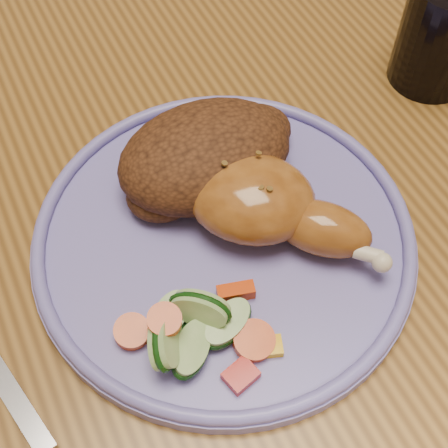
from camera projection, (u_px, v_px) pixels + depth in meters
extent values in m
plane|color=brown|center=(234.00, 416.00, 1.14)|extent=(4.00, 4.00, 0.00)
cube|color=brown|center=(245.00, 161.00, 0.54)|extent=(0.90, 1.40, 0.04)
cube|color=#4C2D16|center=(92.00, 50.00, 1.06)|extent=(0.42, 0.42, 0.04)
cylinder|color=#4C2D16|center=(53.00, 240.00, 1.11)|extent=(0.04, 0.04, 0.41)
cylinder|color=#4C2D16|center=(0.00, 108.00, 1.29)|extent=(0.04, 0.04, 0.41)
cylinder|color=#4C2D16|center=(233.00, 170.00, 1.20)|extent=(0.04, 0.04, 0.41)
cylinder|color=#4C2D16|center=(160.00, 56.00, 1.38)|extent=(0.04, 0.04, 0.41)
cylinder|color=#6960B1|center=(224.00, 240.00, 0.46)|extent=(0.28, 0.28, 0.01)
torus|color=#6960B1|center=(224.00, 232.00, 0.45)|extent=(0.28, 0.28, 0.01)
ellipsoid|color=#96571F|center=(251.00, 198.00, 0.44)|extent=(0.12, 0.12, 0.05)
ellipsoid|color=#96571F|center=(322.00, 228.00, 0.44)|extent=(0.08, 0.08, 0.04)
sphere|color=beige|center=(382.00, 263.00, 0.42)|extent=(0.01, 0.01, 0.01)
ellipsoid|color=#492512|center=(205.00, 155.00, 0.47)|extent=(0.14, 0.10, 0.06)
ellipsoid|color=#492512|center=(251.00, 134.00, 0.49)|extent=(0.07, 0.05, 0.04)
ellipsoid|color=#492512|center=(163.00, 193.00, 0.46)|extent=(0.06, 0.05, 0.03)
cube|color=#A50A05|center=(241.00, 375.00, 0.39)|extent=(0.02, 0.02, 0.01)
cube|color=#E5A507|center=(270.00, 346.00, 0.40)|extent=(0.02, 0.02, 0.01)
cube|color=#DB3C07|center=(236.00, 292.00, 0.42)|extent=(0.03, 0.02, 0.01)
cylinder|color=#DB3C07|center=(164.00, 320.00, 0.39)|extent=(0.02, 0.02, 0.01)
cylinder|color=#DB3C07|center=(132.00, 332.00, 0.41)|extent=(0.02, 0.03, 0.01)
cylinder|color=#DB3C07|center=(254.00, 341.00, 0.41)|extent=(0.03, 0.03, 0.01)
cylinder|color=#A7C37E|center=(227.00, 324.00, 0.41)|extent=(0.05, 0.05, 0.02)
cylinder|color=#A7C37E|center=(200.00, 308.00, 0.40)|extent=(0.04, 0.04, 0.04)
cylinder|color=#A7C37E|center=(191.00, 349.00, 0.40)|extent=(0.06, 0.06, 0.02)
cylinder|color=#A7C37E|center=(169.00, 318.00, 0.41)|extent=(0.06, 0.06, 0.02)
cylinder|color=#A7C37E|center=(165.00, 340.00, 0.39)|extent=(0.04, 0.05, 0.04)
cube|color=silver|center=(2.00, 378.00, 0.41)|extent=(0.04, 0.12, 0.00)
cylinder|color=black|center=(442.00, 33.00, 0.53)|extent=(0.07, 0.07, 0.10)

